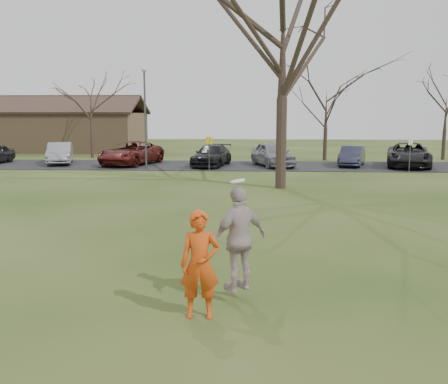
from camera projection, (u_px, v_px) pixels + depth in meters
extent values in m
plane|color=#1E380F|center=(211.00, 306.00, 9.32)|extent=(120.00, 120.00, 0.00)
cube|color=black|center=(243.00, 166.00, 33.97)|extent=(62.00, 6.50, 0.04)
imported|color=#D14611|center=(200.00, 264.00, 8.70)|extent=(0.71, 0.49, 1.88)
imported|color=gray|center=(60.00, 153.00, 34.94)|extent=(2.79, 4.67, 1.45)
imported|color=#541713|center=(131.00, 153.00, 34.33)|extent=(3.99, 6.08, 1.56)
imported|color=black|center=(212.00, 155.00, 33.51)|extent=(2.70, 4.99, 1.37)
imported|color=gray|center=(273.00, 154.00, 33.36)|extent=(3.22, 5.03, 1.59)
imported|color=#2B2C40|center=(352.00, 156.00, 33.55)|extent=(2.46, 4.18, 1.30)
imported|color=black|center=(409.00, 155.00, 32.91)|extent=(3.85, 6.07, 1.56)
imported|color=#B9A8A6|center=(240.00, 239.00, 9.44)|extent=(1.21, 1.09, 1.97)
cylinder|color=white|center=(238.00, 181.00, 9.33)|extent=(0.27, 0.27, 0.08)
cube|color=#8C6D4C|center=(34.00, 132.00, 47.72)|extent=(20.00, 8.00, 3.50)
cube|color=#33231C|center=(22.00, 104.00, 45.32)|extent=(20.60, 4.40, 1.78)
cube|color=#33231C|center=(41.00, 105.00, 49.36)|extent=(20.60, 4.40, 1.78)
cube|color=#38281E|center=(32.00, 97.00, 47.23)|extent=(20.60, 0.45, 0.20)
cylinder|color=#47474C|center=(145.00, 121.00, 31.41)|extent=(0.12, 0.12, 6.00)
sphere|color=beige|center=(144.00, 70.00, 30.93)|extent=(0.34, 0.34, 0.34)
cylinder|color=#47474C|center=(209.00, 154.00, 30.98)|extent=(0.06, 0.06, 2.00)
cube|color=yellow|center=(209.00, 140.00, 30.85)|extent=(0.35, 0.35, 0.45)
cylinder|color=#47474C|center=(410.00, 155.00, 30.26)|extent=(0.06, 0.06, 2.00)
cube|color=silver|center=(411.00, 141.00, 30.13)|extent=(0.35, 0.35, 0.45)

